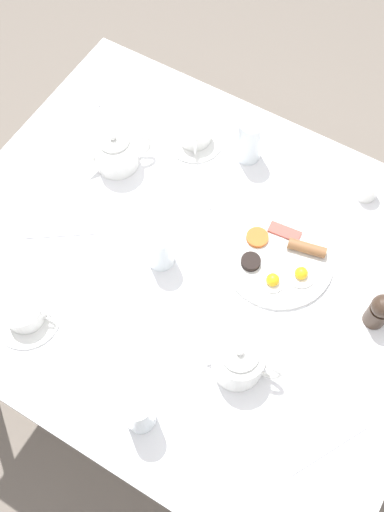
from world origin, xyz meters
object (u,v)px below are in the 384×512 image
teacup_with_saucer_left (25,314)px  teapot_near (239,361)px  teacup_with_saucer_right (195,134)px  spoon_for_tea (189,193)px  knife_by_plate (327,449)px  water_glass_tall (139,412)px  breakfast_plate (279,258)px  wine_glass_spare (160,248)px  creamer_jug (368,189)px  fork_by_plate (64,233)px  fork_spare (108,83)px  teapot_far (116,151)px  pepper_grinder (380,311)px  water_glass_short (250,140)px

teacup_with_saucer_left → teapot_near: bearing=-72.9°
teacup_with_saucer_right → spoon_for_tea: 0.17m
teapot_near → teacup_with_saucer_left: (-0.15, 0.48, -0.02)m
teapot_near → knife_by_plate: (-0.06, -0.25, -0.05)m
water_glass_tall → breakfast_plate: bearing=-9.4°
wine_glass_spare → creamer_jug: 0.56m
water_glass_tall → spoon_for_tea: water_glass_tall is taller
fork_by_plate → fork_spare: bearing=21.8°
teapot_near → water_glass_tall: water_glass_tall is taller
teapot_far → pepper_grinder: bearing=126.2°
breakfast_plate → fork_spare: bearing=69.3°
water_glass_tall → fork_by_plate: (0.28, 0.41, -0.06)m
breakfast_plate → spoon_for_tea: size_ratio=1.89×
teacup_with_saucer_right → creamer_jug: size_ratio=2.10×
creamer_jug → teapot_near: bearing=173.6°
teacup_with_saucer_left → spoon_for_tea: 0.51m
teacup_with_saucer_left → water_glass_tall: bearing=-99.6°
knife_by_plate → spoon_for_tea: (0.40, 0.57, 0.00)m
teapot_far → pepper_grinder: size_ratio=1.45×
wine_glass_spare → water_glass_tall: bearing=-154.4°
teapot_near → knife_by_plate: 0.26m
fork_by_plate → water_glass_tall: bearing=-124.5°
water_glass_tall → water_glass_short: (0.73, 0.13, 0.00)m
water_glass_tall → teapot_far: bearing=38.1°
teapot_far → wine_glass_spare: (-0.19, -0.25, 0.01)m
pepper_grinder → fork_spare: pepper_grinder is taller
spoon_for_tea → water_glass_short: bearing=-21.4°
teacup_with_saucer_left → teacup_with_saucer_right: bearing=-6.4°
wine_glass_spare → fork_spare: wine_glass_spare is taller
pepper_grinder → fork_spare: (0.28, 0.94, -0.05)m
breakfast_plate → teacup_with_saucer_left: 0.61m
fork_by_plate → breakfast_plate: bearing=-67.1°
teapot_far → water_glass_tall: water_glass_tall is taller
water_glass_short → fork_by_plate: 0.53m
breakfast_plate → pepper_grinder: bearing=-95.9°
water_glass_short → teapot_near: bearing=-154.0°
teapot_far → fork_spare: size_ratio=0.94×
wine_glass_spare → pepper_grinder: 0.52m
teapot_near → teapot_far: 0.63m
teapot_far → pepper_grinder: 0.76m
spoon_for_tea → fork_spare: size_ratio=0.85×
fork_spare → breakfast_plate: bearing=-110.7°
water_glass_short → pepper_grinder: bearing=-119.2°
teapot_far → teacup_with_saucer_left: size_ratio=1.01×
pepper_grinder → wine_glass_spare: bearing=103.2°
breakfast_plate → knife_by_plate: 0.45m
fork_by_plate → fork_spare: size_ratio=0.96×
teacup_with_saucer_right → spoon_for_tea: size_ratio=1.09×
teapot_far → knife_by_plate: bearing=105.2°
breakfast_plate → wine_glass_spare: wine_glass_spare is taller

